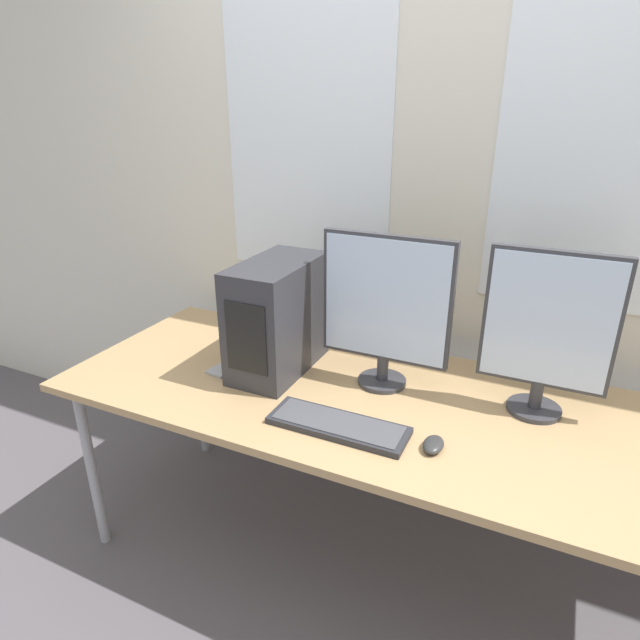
{
  "coord_description": "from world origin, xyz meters",
  "views": [
    {
      "loc": [
        0.46,
        -1.08,
        1.69
      ],
      "look_at": [
        -0.24,
        0.42,
        1.01
      ],
      "focal_mm": 30.0,
      "sensor_mm": 36.0,
      "label": 1
    }
  ],
  "objects_px": {
    "mouse": "(433,445)",
    "monitor_main": "(386,307)",
    "pc_tower": "(277,317)",
    "monitor_right_near": "(548,330)",
    "cell_phone": "(225,368)",
    "keyboard": "(338,425)"
  },
  "relations": [
    {
      "from": "mouse",
      "to": "cell_phone",
      "type": "xyz_separation_m",
      "value": [
        -0.83,
        0.15,
        -0.01
      ]
    },
    {
      "from": "pc_tower",
      "to": "monitor_main",
      "type": "height_order",
      "value": "monitor_main"
    },
    {
      "from": "monitor_right_near",
      "to": "mouse",
      "type": "relative_size",
      "value": 5.77
    },
    {
      "from": "monitor_main",
      "to": "monitor_right_near",
      "type": "height_order",
      "value": "monitor_main"
    },
    {
      "from": "monitor_main",
      "to": "keyboard",
      "type": "relative_size",
      "value": 1.24
    },
    {
      "from": "monitor_right_near",
      "to": "mouse",
      "type": "bearing_deg",
      "value": -125.74
    },
    {
      "from": "pc_tower",
      "to": "cell_phone",
      "type": "height_order",
      "value": "pc_tower"
    },
    {
      "from": "mouse",
      "to": "pc_tower",
      "type": "bearing_deg",
      "value": 158.62
    },
    {
      "from": "cell_phone",
      "to": "monitor_right_near",
      "type": "bearing_deg",
      "value": 17.5
    },
    {
      "from": "monitor_right_near",
      "to": "cell_phone",
      "type": "relative_size",
      "value": 3.82
    },
    {
      "from": "monitor_main",
      "to": "mouse",
      "type": "xyz_separation_m",
      "value": [
        0.26,
        -0.3,
        -0.28
      ]
    },
    {
      "from": "monitor_main",
      "to": "monitor_right_near",
      "type": "distance_m",
      "value": 0.51
    },
    {
      "from": "monitor_right_near",
      "to": "cell_phone",
      "type": "distance_m",
      "value": 1.12
    },
    {
      "from": "monitor_main",
      "to": "keyboard",
      "type": "bearing_deg",
      "value": -95.11
    },
    {
      "from": "pc_tower",
      "to": "monitor_right_near",
      "type": "xyz_separation_m",
      "value": [
        0.9,
        0.08,
        0.08
      ]
    },
    {
      "from": "mouse",
      "to": "monitor_main",
      "type": "bearing_deg",
      "value": 130.64
    },
    {
      "from": "keyboard",
      "to": "monitor_right_near",
      "type": "bearing_deg",
      "value": 33.93
    },
    {
      "from": "monitor_right_near",
      "to": "mouse",
      "type": "distance_m",
      "value": 0.5
    },
    {
      "from": "pc_tower",
      "to": "monitor_main",
      "type": "distance_m",
      "value": 0.4
    },
    {
      "from": "monitor_right_near",
      "to": "pc_tower",
      "type": "bearing_deg",
      "value": -174.63
    },
    {
      "from": "pc_tower",
      "to": "mouse",
      "type": "height_order",
      "value": "pc_tower"
    },
    {
      "from": "pc_tower",
      "to": "cell_phone",
      "type": "xyz_separation_m",
      "value": [
        -0.17,
        -0.1,
        -0.2
      ]
    }
  ]
}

